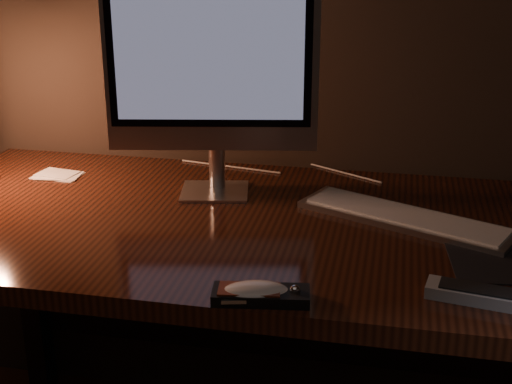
% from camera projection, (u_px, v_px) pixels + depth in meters
% --- Properties ---
extents(desk, '(1.60, 0.75, 0.75)m').
position_uv_depth(desk, '(269.00, 262.00, 1.61)').
color(desk, '#37170C').
rests_on(desk, ground).
extents(monitor, '(0.47, 0.16, 0.49)m').
position_uv_depth(monitor, '(212.00, 69.00, 1.55)').
color(monitor, silver).
rests_on(monitor, desk).
extents(keyboard, '(0.47, 0.30, 0.02)m').
position_uv_depth(keyboard, '(405.00, 217.00, 1.50)').
color(keyboard, silver).
rests_on(keyboard, desk).
extents(mouse, '(0.12, 0.08, 0.02)m').
position_uv_depth(mouse, '(255.00, 294.00, 1.18)').
color(mouse, white).
rests_on(mouse, desk).
extents(media_remote, '(0.17, 0.08, 0.03)m').
position_uv_depth(media_remote, '(261.00, 295.00, 1.18)').
color(media_remote, black).
rests_on(media_remote, desk).
extents(tv_remote, '(0.22, 0.09, 0.03)m').
position_uv_depth(tv_remote, '(491.00, 296.00, 1.17)').
color(tv_remote, '#95989B').
rests_on(tv_remote, desk).
extents(papers, '(0.12, 0.08, 0.01)m').
position_uv_depth(papers, '(58.00, 175.00, 1.77)').
color(papers, white).
rests_on(papers, desk).
extents(cable, '(0.50, 0.21, 0.00)m').
position_uv_depth(cable, '(283.00, 170.00, 1.81)').
color(cable, white).
rests_on(cable, desk).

